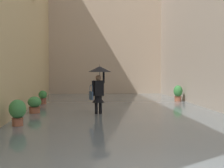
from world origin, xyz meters
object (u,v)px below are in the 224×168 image
object	(u,v)px
potted_plant_near_right	(43,98)
potted_plant_mid_right	(35,105)
potted_plant_far_right	(18,112)
potted_plant_near_left	(178,93)
person_wading	(99,81)

from	to	relation	value
potted_plant_near_right	potted_plant_mid_right	size ratio (longest dim) A/B	1.02
potted_plant_far_right	potted_plant_mid_right	xyz separation A→B (m)	(-0.06, -2.97, -0.12)
potted_plant_far_right	potted_plant_near_right	distance (m)	6.36
potted_plant_near_left	potted_plant_far_right	bearing A→B (deg)	45.22
potted_plant_far_right	person_wading	bearing A→B (deg)	-135.86
potted_plant_far_right	potted_plant_near_right	bearing A→B (deg)	-89.53
person_wading	potted_plant_far_right	distance (m)	3.75
person_wading	potted_plant_far_right	xyz separation A→B (m)	(2.62, 2.54, -0.84)
potted_plant_near_right	potted_plant_mid_right	bearing A→B (deg)	91.94
potted_plant_mid_right	person_wading	bearing A→B (deg)	170.52
potted_plant_near_right	potted_plant_near_left	xyz separation A→B (m)	(-7.19, -0.84, 0.12)
person_wading	potted_plant_near_left	world-z (taller)	person_wading
potted_plant_far_right	potted_plant_near_right	world-z (taller)	potted_plant_far_right
person_wading	potted_plant_far_right	world-z (taller)	person_wading
person_wading	potted_plant_near_right	xyz separation A→B (m)	(2.67, -3.81, -0.96)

